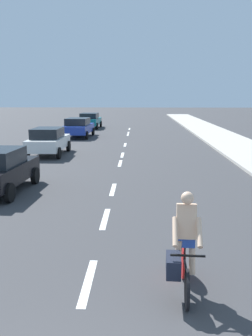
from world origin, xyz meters
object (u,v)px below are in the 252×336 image
Objects in this scene: parked_car_teal at (90,120)px; parked_car_black at (0,169)px; parked_car_blue at (78,127)px; parked_car_white at (48,140)px; cyclist at (183,248)px.

parked_car_black is at bearing -88.13° from parked_car_teal.
parked_car_black is 17.54m from parked_car_blue.
parked_car_teal is at bearing 93.22° from parked_car_blue.
parked_car_white is 9.19m from parked_car_blue.
parked_car_black is at bearing -46.31° from cyclist.
parked_car_black is 0.84× the size of parked_car_blue.
parked_car_blue and parked_car_teal have the same top height.
cyclist is at bearing -47.04° from parked_car_black.
parked_car_white is (-5.96, 15.05, 0.01)m from cyclist.
parked_car_teal is at bearing -76.41° from cyclist.
parked_car_blue is 8.36m from parked_car_teal.
parked_car_black and parked_car_teal have the same top height.
parked_car_blue is 1.02× the size of parked_car_teal.
parked_car_white and parked_car_blue have the same top height.
cyclist is 24.90m from parked_car_blue.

